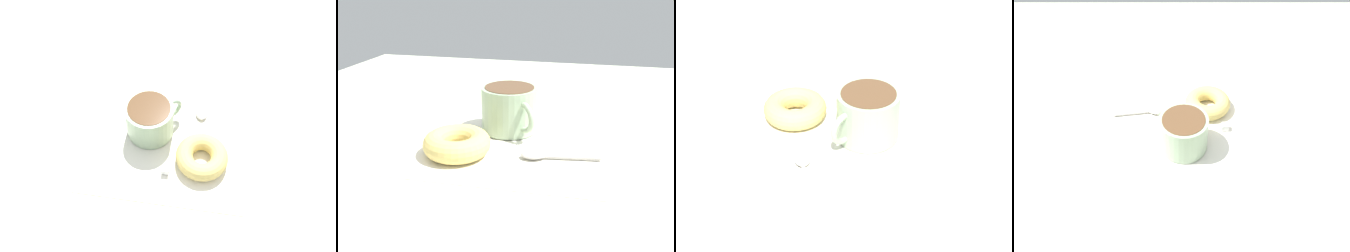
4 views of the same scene
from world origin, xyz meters
The scene contains 6 objects.
ground_plane centered at (0.00, 0.00, -1.00)cm, with size 120.00×120.00×2.00cm, color beige.
napkin centered at (2.98, 0.52, 0.15)cm, with size 31.16×31.16×0.30cm, color white.
coffee_cup centered at (3.14, -2.93, 4.21)cm, with size 10.25×10.54×7.52cm.
donut centered at (8.59, 7.97, 1.94)cm, with size 9.95×9.95×3.28cm, color #E5C66B.
spoon centered at (-3.89, 6.59, 0.71)cm, with size 11.52×3.07×0.90cm.
sugar_cube centered at (11.96, 1.59, 1.01)cm, with size 1.41×1.41×1.41cm, color white.
Camera 2 is at (-9.94, 54.82, 24.56)cm, focal length 40.00 mm.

